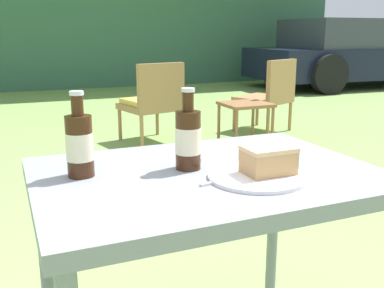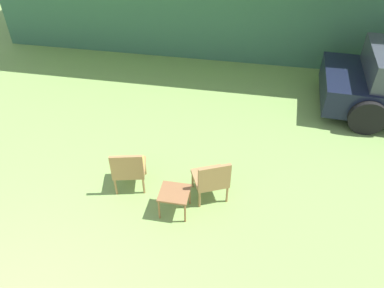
{
  "view_description": "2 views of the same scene",
  "coord_description": "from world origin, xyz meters",
  "px_view_note": "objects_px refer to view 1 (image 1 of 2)",
  "views": [
    {
      "loc": [
        -0.48,
        -1.03,
        1.06
      ],
      "look_at": [
        0.0,
        0.1,
        0.75
      ],
      "focal_mm": 42.0,
      "sensor_mm": 36.0,
      "label": 1
    },
    {
      "loc": [
        2.63,
        -0.99,
        4.42
      ],
      "look_at": [
        1.84,
        3.28,
        0.9
      ],
      "focal_mm": 35.0,
      "sensor_mm": 36.0,
      "label": 2
    }
  ],
  "objects_px": {
    "wicker_chair_plain": "(270,93)",
    "patio_table": "(206,197)",
    "parked_car": "(354,54)",
    "cake_on_plate": "(263,167)",
    "cola_bottle_near": "(188,138)",
    "cola_bottle_far": "(80,144)",
    "wicker_chair_cushioned": "(153,100)",
    "garden_side_table": "(246,108)"
  },
  "relations": [
    {
      "from": "parked_car",
      "to": "patio_table",
      "type": "height_order",
      "value": "parked_car"
    },
    {
      "from": "parked_car",
      "to": "patio_table",
      "type": "bearing_deg",
      "value": -131.79
    },
    {
      "from": "wicker_chair_cushioned",
      "to": "patio_table",
      "type": "xyz_separation_m",
      "value": [
        -0.86,
        -3.1,
        0.21
      ]
    },
    {
      "from": "parked_car",
      "to": "patio_table",
      "type": "relative_size",
      "value": 4.9
    },
    {
      "from": "parked_car",
      "to": "cake_on_plate",
      "type": "relative_size",
      "value": 17.62
    },
    {
      "from": "wicker_chair_plain",
      "to": "cola_bottle_far",
      "type": "distance_m",
      "value": 3.92
    },
    {
      "from": "wicker_chair_plain",
      "to": "patio_table",
      "type": "xyz_separation_m",
      "value": [
        -2.18,
        -3.09,
        0.2
      ]
    },
    {
      "from": "patio_table",
      "to": "wicker_chair_plain",
      "type": "bearing_deg",
      "value": 54.8
    },
    {
      "from": "patio_table",
      "to": "cola_bottle_near",
      "type": "bearing_deg",
      "value": 136.51
    },
    {
      "from": "patio_table",
      "to": "cola_bottle_near",
      "type": "relative_size",
      "value": 4.11
    },
    {
      "from": "cola_bottle_far",
      "to": "patio_table",
      "type": "bearing_deg",
      "value": -14.97
    },
    {
      "from": "wicker_chair_plain",
      "to": "cola_bottle_far",
      "type": "bearing_deg",
      "value": 25.95
    },
    {
      "from": "cake_on_plate",
      "to": "wicker_chair_cushioned",
      "type": "bearing_deg",
      "value": 76.81
    },
    {
      "from": "parked_car",
      "to": "cake_on_plate",
      "type": "distance_m",
      "value": 8.74
    },
    {
      "from": "patio_table",
      "to": "cola_bottle_near",
      "type": "height_order",
      "value": "cola_bottle_near"
    },
    {
      "from": "cake_on_plate",
      "to": "cola_bottle_near",
      "type": "bearing_deg",
      "value": 134.97
    },
    {
      "from": "garden_side_table",
      "to": "cake_on_plate",
      "type": "height_order",
      "value": "cake_on_plate"
    },
    {
      "from": "wicker_chair_plain",
      "to": "cola_bottle_far",
      "type": "height_order",
      "value": "cola_bottle_far"
    },
    {
      "from": "cake_on_plate",
      "to": "patio_table",
      "type": "bearing_deg",
      "value": 134.44
    },
    {
      "from": "wicker_chair_plain",
      "to": "wicker_chair_cushioned",
      "type": "bearing_deg",
      "value": -25.08
    },
    {
      "from": "cake_on_plate",
      "to": "cola_bottle_far",
      "type": "height_order",
      "value": "cola_bottle_far"
    },
    {
      "from": "wicker_chair_cushioned",
      "to": "cola_bottle_near",
      "type": "distance_m",
      "value": 3.22
    },
    {
      "from": "wicker_chair_plain",
      "to": "cake_on_plate",
      "type": "distance_m",
      "value": 3.82
    },
    {
      "from": "wicker_chair_cushioned",
      "to": "wicker_chair_plain",
      "type": "height_order",
      "value": "same"
    },
    {
      "from": "parked_car",
      "to": "wicker_chair_cushioned",
      "type": "xyz_separation_m",
      "value": [
        -5.29,
        -3.1,
        -0.22
      ]
    },
    {
      "from": "wicker_chair_plain",
      "to": "patio_table",
      "type": "bearing_deg",
      "value": 30.42
    },
    {
      "from": "wicker_chair_plain",
      "to": "cake_on_plate",
      "type": "relative_size",
      "value": 3.18
    },
    {
      "from": "wicker_chair_cushioned",
      "to": "cola_bottle_far",
      "type": "xyz_separation_m",
      "value": [
        -1.17,
        -3.02,
        0.36
      ]
    },
    {
      "from": "garden_side_table",
      "to": "cola_bottle_near",
      "type": "distance_m",
      "value": 3.22
    },
    {
      "from": "parked_car",
      "to": "wicker_chair_cushioned",
      "type": "relative_size",
      "value": 5.55
    },
    {
      "from": "parked_car",
      "to": "wicker_chair_plain",
      "type": "distance_m",
      "value": 5.05
    },
    {
      "from": "wicker_chair_cushioned",
      "to": "cola_bottle_far",
      "type": "distance_m",
      "value": 3.26
    },
    {
      "from": "wicker_chair_plain",
      "to": "cake_on_plate",
      "type": "xyz_separation_m",
      "value": [
        -2.07,
        -3.2,
        0.3
      ]
    },
    {
      "from": "patio_table",
      "to": "cola_bottle_near",
      "type": "distance_m",
      "value": 0.17
    },
    {
      "from": "patio_table",
      "to": "cake_on_plate",
      "type": "height_order",
      "value": "cake_on_plate"
    },
    {
      "from": "cola_bottle_near",
      "to": "patio_table",
      "type": "bearing_deg",
      "value": -43.49
    },
    {
      "from": "wicker_chair_plain",
      "to": "patio_table",
      "type": "distance_m",
      "value": 3.78
    },
    {
      "from": "cola_bottle_near",
      "to": "wicker_chair_plain",
      "type": "bearing_deg",
      "value": 54.0
    },
    {
      "from": "cola_bottle_far",
      "to": "wicker_chair_plain",
      "type": "bearing_deg",
      "value": 50.32
    },
    {
      "from": "garden_side_table",
      "to": "patio_table",
      "type": "height_order",
      "value": "patio_table"
    },
    {
      "from": "parked_car",
      "to": "cola_bottle_near",
      "type": "xyz_separation_m",
      "value": [
        -6.19,
        -6.17,
        0.14
      ]
    },
    {
      "from": "garden_side_table",
      "to": "cola_bottle_near",
      "type": "xyz_separation_m",
      "value": [
        -1.72,
        -2.69,
        0.44
      ]
    }
  ]
}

